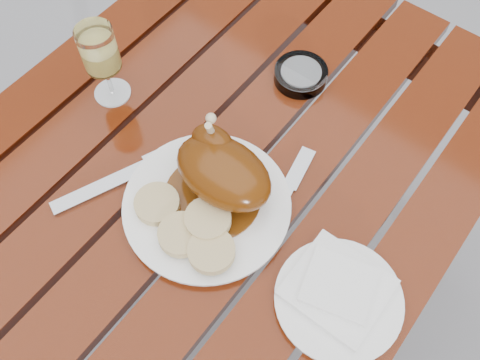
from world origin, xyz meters
name	(u,v)px	position (x,y,z in m)	size (l,w,h in m)	color
ground	(212,313)	(0.00, 0.00, 0.00)	(60.00, 60.00, 0.00)	slate
table	(204,267)	(0.00, 0.00, 0.38)	(0.80, 1.20, 0.75)	#63230B
dinner_plate	(207,206)	(0.05, -0.01, 0.76)	(0.27, 0.27, 0.02)	white
roast_duck	(221,169)	(0.04, 0.03, 0.81)	(0.16, 0.16, 0.12)	#552909
bread_dumplings	(189,227)	(0.06, -0.07, 0.78)	(0.19, 0.11, 0.03)	tan
wine_glass	(104,64)	(-0.24, 0.06, 0.83)	(0.07, 0.07, 0.16)	#F4E26E
side_plate	(338,300)	(0.30, -0.02, 0.76)	(0.19, 0.19, 0.02)	white
napkin	(338,288)	(0.29, -0.01, 0.77)	(0.13, 0.13, 0.01)	white
ashtray	(301,75)	(0.01, 0.30, 0.76)	(0.10, 0.10, 0.02)	#B2B7BC
fork	(111,182)	(-0.11, -0.08, 0.75)	(0.02, 0.20, 0.01)	gray
knife	(278,209)	(0.14, 0.05, 0.75)	(0.02, 0.19, 0.01)	gray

